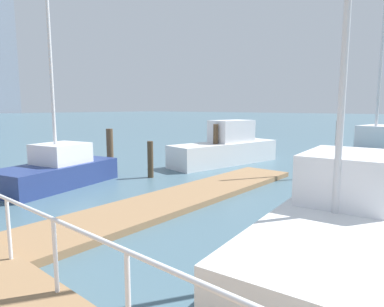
% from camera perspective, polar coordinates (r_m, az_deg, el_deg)
% --- Properties ---
extents(floating_dock, '(11.60, 2.00, 0.18)m').
position_cam_1_polar(floating_dock, '(10.62, -2.10, -7.67)').
color(floating_dock, '#93704C').
rests_on(floating_dock, ground_plane).
extents(dock_piling_0, '(0.25, 0.25, 1.53)m').
position_cam_1_polar(dock_piling_0, '(14.09, -7.12, -1.01)').
color(dock_piling_0, '#473826').
rests_on(dock_piling_0, ground_plane).
extents(dock_piling_1, '(0.30, 0.30, 1.98)m').
position_cam_1_polar(dock_piling_1, '(18.96, 4.57, 2.00)').
color(dock_piling_1, brown).
rests_on(dock_piling_1, ground_plane).
extents(dock_piling_2, '(0.25, 0.25, 2.10)m').
position_cam_1_polar(dock_piling_2, '(16.75, 4.04, 1.43)').
color(dock_piling_2, brown).
rests_on(dock_piling_2, ground_plane).
extents(dock_piling_3, '(0.30, 0.30, 1.97)m').
position_cam_1_polar(dock_piling_3, '(15.61, -13.82, 0.51)').
color(dock_piling_3, brown).
rests_on(dock_piling_3, ground_plane).
extents(dock_piling_4, '(0.35, 0.35, 2.28)m').
position_cam_1_polar(dock_piling_4, '(17.43, 23.79, 1.32)').
color(dock_piling_4, '#473826').
rests_on(dock_piling_4, ground_plane).
extents(moored_boat_0, '(6.26, 2.59, 9.04)m').
position_cam_1_polar(moored_boat_0, '(6.80, 23.40, -11.34)').
color(moored_boat_0, white).
rests_on(moored_boat_0, ground_plane).
extents(moored_boat_2, '(4.82, 2.91, 8.74)m').
position_cam_1_polar(moored_boat_2, '(13.50, -21.94, -2.49)').
color(moored_boat_2, navy).
rests_on(moored_boat_2, ground_plane).
extents(moored_boat_3, '(5.47, 2.72, 8.90)m').
position_cam_1_polar(moored_boat_3, '(17.01, 28.81, -0.22)').
color(moored_boat_3, '#1E6B8C').
rests_on(moored_boat_3, ground_plane).
extents(moored_boat_4, '(6.53, 2.84, 2.26)m').
position_cam_1_polar(moored_boat_4, '(17.52, 5.88, 0.91)').
color(moored_boat_4, white).
rests_on(moored_boat_4, ground_plane).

